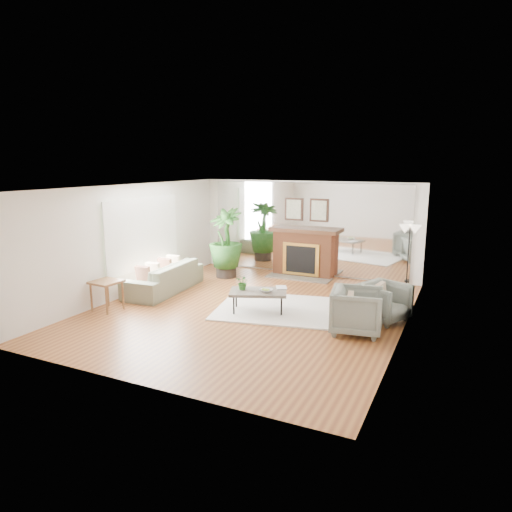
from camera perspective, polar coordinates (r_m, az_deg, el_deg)
The scene contains 18 objects.
ground at distance 9.39m, azimuth -0.83°, elevation -6.83°, with size 7.00×7.00×0.00m, color brown.
wall_left at distance 10.71m, azimuth -15.38°, elevation 1.95°, with size 0.02×7.00×2.50m, color silver.
wall_right at distance 8.23m, azimuth 18.19°, elevation -1.02°, with size 0.02×7.00×2.50m, color silver.
wall_back at distance 12.26m, azimuth 6.36°, elevation 3.47°, with size 6.00×0.02×2.50m, color silver.
mirror_panel at distance 12.24m, azimuth 6.32°, elevation 3.46°, with size 5.40×0.04×2.40m, color silver.
window_panel at distance 10.98m, azimuth -13.94°, elevation 2.78°, with size 0.04×2.40×1.50m, color #B2E09E.
fireplace at distance 12.14m, azimuth 5.94°, elevation 0.57°, with size 1.85×0.83×2.05m.
area_rug at distance 9.44m, azimuth 3.91°, elevation -6.65°, with size 2.83×2.02×0.03m, color white.
coffee_table at distance 9.16m, azimuth 0.28°, elevation -4.59°, with size 1.29×1.03×0.45m.
sofa at distance 10.91m, azimuth -11.41°, elevation -2.62°, with size 2.27×0.89×0.66m, color #6B705A.
armchair_back at distance 9.04m, azimuth 15.73°, elevation -5.55°, with size 0.79×0.81×0.74m, color gray.
armchair_front at distance 8.29m, azimuth 12.49°, elevation -6.70°, with size 0.86×0.89×0.81m, color gray.
side_table at distance 9.75m, azimuth -18.18°, elevation -3.54°, with size 0.58×0.58×0.62m.
potted_ficus at distance 11.92m, azimuth -3.81°, elevation 1.93°, with size 1.00×1.00×1.82m.
floor_lamp at distance 11.29m, azimuth 18.65°, elevation 2.58°, with size 0.50×0.28×1.54m.
tabletop_plant at distance 9.19m, azimuth -1.64°, elevation -3.30°, with size 0.28×0.24×0.31m, color #356826.
fruit_bowl at distance 9.06m, azimuth 1.26°, elevation -4.34°, with size 0.24×0.24×0.06m, color #8D5E38.
book at distance 9.34m, azimuth 2.55°, elevation -3.97°, with size 0.21×0.29×0.02m, color #8D5E38.
Camera 1 is at (3.92, -8.00, 2.96)m, focal length 32.00 mm.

